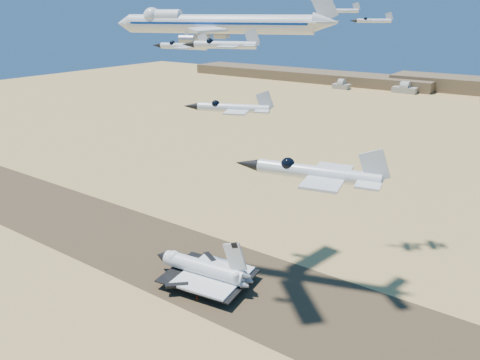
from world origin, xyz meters
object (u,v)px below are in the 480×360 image
Objects in this scene: carrier_747 at (211,24)px; crew_a at (207,295)px; chase_jet_a at (183,46)px; chase_jet_b at (223,45)px; crew_b at (206,291)px; crew_c at (197,299)px; chase_jet_c at (231,108)px; chase_jet_e at (341,11)px; chase_jet_f at (373,21)px; chase_jet_d at (314,172)px; shuttle at (203,269)px.

carrier_747 is 95.71m from crew_a.
chase_jet_b is at bearing -34.41° from chase_jet_a.
carrier_747 is 47.27× the size of crew_a.
crew_b reaches higher than crew_c.
chase_jet_a reaches higher than chase_jet_c.
chase_jet_a reaches higher than crew_a.
crew_a is 2.29m from crew_b.
chase_jet_a is 19.45m from chase_jet_b.
chase_jet_c is 129.83m from chase_jet_e.
crew_c is 113.88m from chase_jet_c.
chase_jet_c is at bearing -142.95° from crew_b.
crew_c is 0.11× the size of chase_jet_f.
chase_jet_e is 13.73m from chase_jet_f.
chase_jet_c is 25.03m from chase_jet_d.
crew_b is at bearing 20.63° from crew_a.
chase_jet_b reaches higher than crew_a.
chase_jet_b is at bearing -52.19° from shuttle.
crew_c is at bearing -129.81° from chase_jet_e.
chase_jet_a is (20.84, -30.79, 90.09)m from crew_b.
chase_jet_c is at bearing -53.90° from shuttle.
chase_jet_f is (25.83, 74.84, 94.26)m from crew_a.
chase_jet_b is 51.63m from chase_jet_d.
chase_jet_c is (61.02, -64.39, 79.59)m from shuttle.
shuttle is 119.18m from chase_jet_c.
chase_jet_e is at bearing 44.62° from carrier_747.
carrier_747 reaches higher than chase_jet_e.
chase_jet_f reaches higher than chase_jet_d.
crew_c is 0.12× the size of chase_jet_b.
chase_jet_f is at bearing 40.50° from carrier_747.
chase_jet_b is (44.28, -44.03, 86.87)m from shuttle.
chase_jet_c reaches higher than crew_a.
crew_c reaches higher than crew_a.
shuttle is 137.17m from chase_jet_d.
carrier_747 reaches higher than chase_jet_c.
crew_a is at bearing -129.55° from chase_jet_e.
chase_jet_c is at bearing -49.86° from chase_jet_a.
chase_jet_b is 27.35m from chase_jet_c.
crew_a is at bearing 113.30° from chase_jet_b.
chase_jet_e reaches higher than crew_b.
chase_jet_e is at bearing -85.83° from crew_c.
chase_jet_d is at bearing -98.80° from chase_jet_f.
shuttle is 96.55m from chase_jet_a.
crew_a is at bearing -80.11° from carrier_747.
chase_jet_c is (55.32, -59.00, 84.20)m from crew_b.
crew_c is 0.12× the size of chase_jet_a.
chase_jet_c is (62.99, -74.60, -9.39)m from carrier_747.
crew_a is 4.20m from crew_c.
chase_jet_d is at bearing -139.93° from crew_b.
chase_jet_b is at bearing -156.91° from crew_a.
carrier_747 reaches higher than crew_c.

